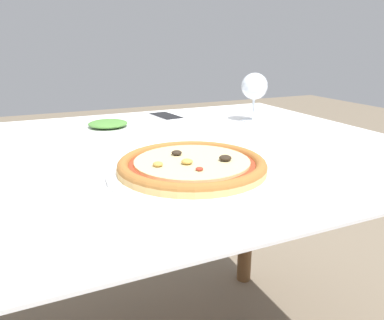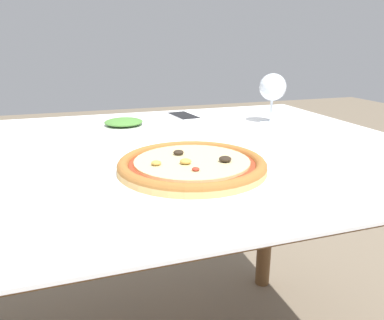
{
  "view_description": "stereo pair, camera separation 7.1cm",
  "coord_description": "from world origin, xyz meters",
  "px_view_note": "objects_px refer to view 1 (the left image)",
  "views": [
    {
      "loc": [
        -0.22,
        -0.83,
        1.0
      ],
      "look_at": [
        0.06,
        -0.21,
        0.79
      ],
      "focal_mm": 35.0,
      "sensor_mm": 36.0,
      "label": 1
    },
    {
      "loc": [
        -0.15,
        -0.85,
        1.0
      ],
      "look_at": [
        0.06,
        -0.21,
        0.79
      ],
      "focal_mm": 35.0,
      "sensor_mm": 36.0,
      "label": 2
    }
  ],
  "objects_px": {
    "cell_phone": "(166,117)",
    "wine_glass_far_left": "(254,87)",
    "dining_table": "(134,185)",
    "pizza_plate": "(192,167)",
    "side_plate": "(108,127)"
  },
  "relations": [
    {
      "from": "pizza_plate",
      "to": "cell_phone",
      "type": "height_order",
      "value": "pizza_plate"
    },
    {
      "from": "side_plate",
      "to": "pizza_plate",
      "type": "bearing_deg",
      "value": -81.87
    },
    {
      "from": "pizza_plate",
      "to": "side_plate",
      "type": "height_order",
      "value": "pizza_plate"
    },
    {
      "from": "pizza_plate",
      "to": "side_plate",
      "type": "xyz_separation_m",
      "value": [
        -0.06,
        0.45,
        -0.01
      ]
    },
    {
      "from": "cell_phone",
      "to": "wine_glass_far_left",
      "type": "bearing_deg",
      "value": -32.89
    },
    {
      "from": "pizza_plate",
      "to": "wine_glass_far_left",
      "type": "bearing_deg",
      "value": 44.7
    },
    {
      "from": "pizza_plate",
      "to": "wine_glass_far_left",
      "type": "relative_size",
      "value": 2.11
    },
    {
      "from": "dining_table",
      "to": "wine_glass_far_left",
      "type": "xyz_separation_m",
      "value": [
        0.45,
        0.17,
        0.2
      ]
    },
    {
      "from": "dining_table",
      "to": "pizza_plate",
      "type": "bearing_deg",
      "value": -74.86
    },
    {
      "from": "pizza_plate",
      "to": "cell_phone",
      "type": "xyz_separation_m",
      "value": [
        0.15,
        0.54,
        -0.01
      ]
    },
    {
      "from": "dining_table",
      "to": "wine_glass_far_left",
      "type": "bearing_deg",
      "value": 21.09
    },
    {
      "from": "dining_table",
      "to": "side_plate",
      "type": "bearing_deg",
      "value": 91.53
    },
    {
      "from": "wine_glass_far_left",
      "to": "side_plate",
      "type": "distance_m",
      "value": 0.47
    },
    {
      "from": "wine_glass_far_left",
      "to": "side_plate",
      "type": "bearing_deg",
      "value": 172.2
    },
    {
      "from": "pizza_plate",
      "to": "cell_phone",
      "type": "relative_size",
      "value": 2.13
    }
  ]
}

